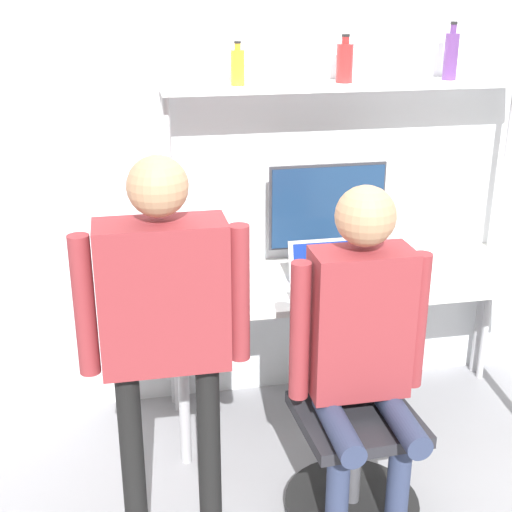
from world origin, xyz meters
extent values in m
plane|color=gray|center=(0.00, 0.00, 0.00)|extent=(12.00, 12.00, 0.00)
cube|color=silver|center=(0.00, 0.68, 1.35)|extent=(8.00, 0.06, 2.70)
cube|color=silver|center=(0.00, 0.34, 0.74)|extent=(1.83, 0.63, 0.03)
cylinder|color=#A5A5AA|center=(-0.86, 0.08, 0.36)|extent=(0.05, 0.05, 0.73)
cylinder|color=#A5A5AA|center=(-0.86, 0.59, 0.36)|extent=(0.05, 0.05, 0.73)
cylinder|color=#A5A5AA|center=(0.86, 0.59, 0.36)|extent=(0.05, 0.05, 0.73)
cube|color=white|center=(0.00, 0.52, 1.64)|extent=(1.74, 0.26, 0.02)
cylinder|color=#B2B2B7|center=(-0.85, 0.52, 0.83)|extent=(0.04, 0.04, 1.66)
cylinder|color=#B2B2B7|center=(0.85, 0.52, 0.83)|extent=(0.04, 0.04, 1.66)
cylinder|color=#333338|center=(-0.09, 0.51, 0.76)|extent=(0.20, 0.20, 0.01)
cylinder|color=#333338|center=(-0.09, 0.51, 0.82)|extent=(0.06, 0.06, 0.10)
cube|color=#333338|center=(-0.09, 0.51, 1.07)|extent=(0.58, 0.01, 0.42)
cube|color=navy|center=(-0.09, 0.51, 1.07)|extent=(0.56, 0.02, 0.39)
cube|color=#BCBCC1|center=(-0.15, 0.22, 0.76)|extent=(0.36, 0.21, 0.01)
cube|color=black|center=(-0.15, 0.21, 0.77)|extent=(0.30, 0.11, 0.00)
cube|color=#BCBCC1|center=(-0.15, 0.30, 0.87)|extent=(0.36, 0.06, 0.20)
cube|color=navy|center=(-0.15, 0.29, 0.86)|extent=(0.32, 0.05, 0.18)
cube|color=#264C8C|center=(0.12, 0.26, 0.76)|extent=(0.07, 0.15, 0.01)
cube|color=black|center=(0.12, 0.26, 0.77)|extent=(0.06, 0.13, 0.00)
cylinder|color=black|center=(-0.21, -0.39, 0.03)|extent=(0.56, 0.56, 0.06)
cylinder|color=#4C4C51|center=(-0.21, -0.39, 0.25)|extent=(0.06, 0.06, 0.37)
cube|color=#26262B|center=(-0.21, -0.39, 0.46)|extent=(0.49, 0.49, 0.05)
cube|color=#26262B|center=(-0.22, -0.18, 0.71)|extent=(0.42, 0.06, 0.45)
cylinder|color=#2D3856|center=(-0.33, -0.56, 0.24)|extent=(0.09, 0.09, 0.48)
cylinder|color=#2D3856|center=(-0.09, -0.56, 0.24)|extent=(0.09, 0.09, 0.48)
cylinder|color=#2D3856|center=(-0.33, -0.53, 0.53)|extent=(0.10, 0.38, 0.10)
cylinder|color=#2D3856|center=(-0.09, -0.53, 0.53)|extent=(0.10, 0.38, 0.10)
cube|color=maroon|center=(-0.21, -0.36, 0.87)|extent=(0.38, 0.20, 0.59)
cylinder|color=maroon|center=(-0.45, -0.36, 0.85)|extent=(0.08, 0.08, 0.56)
cylinder|color=maroon|center=(0.03, -0.36, 0.85)|extent=(0.08, 0.08, 0.56)
sphere|color=tan|center=(-0.21, -0.36, 1.30)|extent=(0.23, 0.23, 0.23)
cylinder|color=black|center=(-1.10, -0.37, 0.39)|extent=(0.09, 0.09, 0.78)
cylinder|color=black|center=(-0.80, -0.37, 0.39)|extent=(0.09, 0.09, 0.78)
cube|color=maroon|center=(-0.95, -0.37, 1.05)|extent=(0.46, 0.20, 0.55)
cylinder|color=maroon|center=(-1.22, -0.37, 1.03)|extent=(0.08, 0.08, 0.52)
cylinder|color=maroon|center=(-0.68, -0.37, 1.03)|extent=(0.08, 0.08, 0.52)
sphere|color=tan|center=(-0.95, -0.37, 1.45)|extent=(0.21, 0.21, 0.21)
cylinder|color=#593372|center=(0.49, 0.52, 1.76)|extent=(0.07, 0.07, 0.21)
cylinder|color=#593372|center=(0.49, 0.52, 1.89)|extent=(0.03, 0.03, 0.04)
cylinder|color=black|center=(0.49, 0.52, 1.91)|extent=(0.03, 0.03, 0.01)
cylinder|color=maroon|center=(-0.03, 0.52, 1.74)|extent=(0.08, 0.08, 0.17)
cylinder|color=maroon|center=(-0.03, 0.52, 1.84)|extent=(0.03, 0.03, 0.03)
cylinder|color=black|center=(-0.03, 0.52, 1.86)|extent=(0.04, 0.04, 0.01)
cylinder|color=gold|center=(-0.52, 0.52, 1.73)|extent=(0.06, 0.06, 0.15)
cylinder|color=gold|center=(-0.52, 0.52, 1.82)|extent=(0.03, 0.03, 0.03)
cylinder|color=black|center=(-0.52, 0.52, 1.84)|extent=(0.03, 0.03, 0.01)
camera|label=1|loc=(-1.08, -2.69, 2.08)|focal=50.00mm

